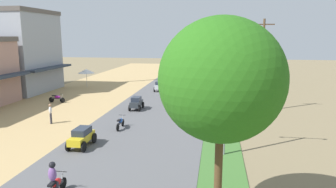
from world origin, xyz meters
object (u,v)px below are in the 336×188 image
object	(u,v)px
vendor_umbrella	(86,71)
median_tree_nearest	(221,80)
median_tree_third	(220,39)
car_sedan_yellow	(82,136)
streetlamp_mid	(222,57)
car_hatchback_charcoal	(136,103)
pedestrian_on_shoulder	(51,113)
parked_motorbike_third	(57,98)
utility_pole_far	(262,64)
motorbike_foreground_rider	(55,180)
motorbike_ahead_second	(120,122)
streetlamp_farthest	(220,51)
utility_pole_near	(234,51)
median_tree_second	(222,44)
streetlamp_near	(226,82)
car_hatchback_silver	(159,86)
streetlamp_far	(221,54)

from	to	relation	value
vendor_umbrella	median_tree_nearest	size ratio (longest dim) A/B	0.33
median_tree_third	car_sedan_yellow	distance (m)	34.22
streetlamp_mid	car_hatchback_charcoal	size ratio (longest dim) A/B	4.04
pedestrian_on_shoulder	median_tree_nearest	world-z (taller)	median_tree_nearest
parked_motorbike_third	median_tree_nearest	bearing A→B (deg)	-48.65
utility_pole_far	motorbike_foreground_rider	size ratio (longest dim) A/B	4.70
vendor_umbrella	median_tree_nearest	bearing A→B (deg)	-58.40
utility_pole_far	motorbike_ahead_second	distance (m)	13.86
streetlamp_farthest	utility_pole_near	xyz separation A→B (m)	(1.85, -11.44, 0.49)
utility_pole_far	motorbike_foreground_rider	bearing A→B (deg)	-121.76
pedestrian_on_shoulder	median_tree_third	size ratio (longest dim) A/B	0.18
motorbike_foreground_rider	utility_pole_near	bearing A→B (deg)	75.16
streetlamp_mid	streetlamp_farthest	distance (m)	23.80
pedestrian_on_shoulder	median_tree_second	bearing A→B (deg)	55.37
motorbike_foreground_rider	pedestrian_on_shoulder	bearing A→B (deg)	120.51
streetlamp_near	streetlamp_mid	distance (m)	15.95
parked_motorbike_third	motorbike_ahead_second	distance (m)	12.23
parked_motorbike_third	streetlamp_near	world-z (taller)	streetlamp_near
utility_pole_near	motorbike_foreground_rider	xyz separation A→B (m)	(-9.13, -34.45, -3.94)
car_sedan_yellow	car_hatchback_silver	world-z (taller)	car_hatchback_silver
vendor_umbrella	streetlamp_farthest	bearing A→B (deg)	46.01
median_tree_second	median_tree_nearest	bearing A→B (deg)	-90.87
pedestrian_on_shoulder	median_tree_second	size ratio (longest dim) A/B	0.22
pedestrian_on_shoulder	streetlamp_far	xyz separation A→B (m)	(13.48, 23.15, 3.49)
streetlamp_far	motorbike_ahead_second	size ratio (longest dim) A/B	4.22
streetlamp_mid	utility_pole_far	size ratio (longest dim) A/B	0.96
median_tree_nearest	streetlamp_farthest	size ratio (longest dim) A/B	1.03
median_tree_third	motorbike_ahead_second	distance (m)	30.06
streetlamp_near	streetlamp_farthest	bearing A→B (deg)	90.00
parked_motorbike_third	motorbike_ahead_second	size ratio (longest dim) A/B	1.00
streetlamp_farthest	car_sedan_yellow	xyz separation A→B (m)	(-8.79, -39.90, -3.57)
streetlamp_near	streetlamp_mid	xyz separation A→B (m)	(0.00, 15.94, 0.31)
median_tree_third	utility_pole_near	world-z (taller)	utility_pole_near
car_hatchback_silver	car_sedan_yellow	bearing A→B (deg)	-93.20
car_sedan_yellow	median_tree_second	bearing A→B (deg)	69.84
pedestrian_on_shoulder	car_sedan_yellow	xyz separation A→B (m)	(4.69, -4.54, -0.22)
median_tree_second	motorbike_foreground_rider	size ratio (longest dim) A/B	4.06
median_tree_second	streetlamp_farthest	bearing A→B (deg)	90.34
median_tree_nearest	utility_pole_near	distance (m)	35.52
median_tree_third	streetlamp_farthest	xyz separation A→B (m)	(0.10, 7.29, -2.11)
median_tree_third	streetlamp_near	bearing A→B (deg)	-89.82
median_tree_second	pedestrian_on_shoulder	bearing A→B (deg)	-124.63
median_tree_third	streetlamp_mid	xyz separation A→B (m)	(0.10, -16.51, -1.70)
car_hatchback_charcoal	car_hatchback_silver	world-z (taller)	same
median_tree_second	car_hatchback_charcoal	bearing A→B (deg)	-119.77
pedestrian_on_shoulder	streetlamp_farthest	distance (m)	37.98
utility_pole_far	car_sedan_yellow	bearing A→B (deg)	-137.08
streetlamp_mid	motorbike_foreground_rider	bearing A→B (deg)	-108.23
motorbike_foreground_rider	median_tree_second	bearing A→B (deg)	76.28
median_tree_third	motorbike_foreground_rider	xyz separation A→B (m)	(-7.17, -38.60, -5.56)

